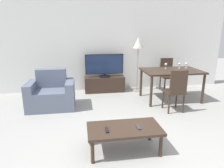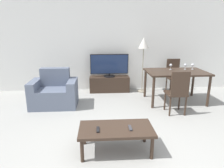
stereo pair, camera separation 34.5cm
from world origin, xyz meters
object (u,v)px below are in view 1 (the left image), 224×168
tv (104,65)px  dining_chair_far (167,73)px  tv_stand (105,84)px  wine_glass_center (166,65)px  wine_glass_right (186,64)px  floor_lamp (138,46)px  remote_secondary (138,127)px  dining_table (171,73)px  dining_chair_near (176,89)px  armchair (51,94)px  coffee_table (124,130)px  remote_primary (107,130)px  wine_glass_left (180,64)px

tv → dining_chair_far: bearing=-5.3°
tv_stand → wine_glass_center: size_ratio=7.65×
tv_stand → wine_glass_center: wine_glass_center is taller
wine_glass_right → floor_lamp: bearing=149.4°
remote_secondary → dining_table: bearing=55.0°
remote_secondary → wine_glass_right: bearing=49.3°
tv → remote_secondary: bearing=-87.5°
dining_chair_near → dining_chair_far: same height
tv_stand → floor_lamp: floor_lamp is taller
armchair → remote_secondary: 2.44m
wine_glass_center → coffee_table: bearing=-125.3°
remote_primary → wine_glass_center: size_ratio=1.03×
tv_stand → floor_lamp: (0.93, -0.10, 1.07)m
tv → wine_glass_right: size_ratio=7.27×
wine_glass_center → dining_table: bearing=-70.7°
remote_primary → wine_glass_center: (1.81, 2.24, 0.48)m
dining_table → wine_glass_right: (0.48, 0.18, 0.19)m
tv_stand → wine_glass_center: 1.78m
dining_chair_near → remote_secondary: (-1.18, -1.27, -0.13)m
coffee_table → floor_lamp: size_ratio=0.69×
dining_chair_near → remote_secondary: 1.73m
dining_table → dining_chair_far: 0.82m
tv_stand → dining_chair_far: bearing=-5.4°
tv_stand → wine_glass_left: (1.85, -0.75, 0.65)m
tv → floor_lamp: floor_lamp is taller
armchair → wine_glass_center: wine_glass_center is taller
coffee_table → floor_lamp: 3.15m
dining_chair_far → wine_glass_center: 0.74m
coffee_table → wine_glass_left: size_ratio=7.25×
dining_chair_far → wine_glass_left: size_ratio=6.38×
dining_table → wine_glass_right: wine_glass_right is taller
tv → dining_chair_far: tv is taller
dining_chair_near → dining_table: bearing=72.2°
wine_glass_right → dining_chair_near: bearing=-127.5°
dining_table → floor_lamp: size_ratio=0.92×
floor_lamp → remote_secondary: (-0.80, -2.87, -0.91)m
dining_table → floor_lamp: 1.21m
tv_stand → dining_chair_far: 1.83m
wine_glass_center → wine_glass_right: 0.55m
remote_secondary → armchair: bearing=126.8°
armchair → tv_stand: (1.33, 1.02, -0.09)m
armchair → coffee_table: armchair is taller
dining_chair_near → floor_lamp: floor_lamp is taller
armchair → dining_table: 2.91m
armchair → dining_chair_far: dining_chair_far is taller
armchair → remote_secondary: bearing=-53.2°
tv → coffee_table: tv is taller
dining_chair_far → wine_glass_center: size_ratio=6.38×
tv_stand → remote_primary: 3.01m
coffee_table → dining_table: 2.59m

